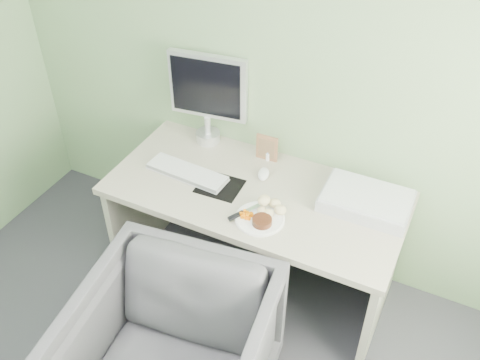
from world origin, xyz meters
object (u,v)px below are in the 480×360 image
at_px(desk, 255,215).
at_px(monitor, 208,94).
at_px(plate, 260,219).
at_px(desk_chair, 173,359).
at_px(scanner, 366,201).

bearing_deg(desk, monitor, 145.09).
xyz_separation_m(plate, desk_chair, (-0.11, -0.70, -0.34)).
bearing_deg(monitor, desk_chair, -76.78).
bearing_deg(desk, plate, -59.66).
relative_size(scanner, monitor, 0.82).
xyz_separation_m(monitor, desk_chair, (0.45, -1.21, -0.65)).
relative_size(desk, desk_chair, 1.85).
relative_size(plate, monitor, 0.46).
relative_size(monitor, desk_chair, 0.64).
bearing_deg(scanner, desk_chair, -119.23).
xyz_separation_m(desk, plate, (0.11, -0.20, 0.19)).
bearing_deg(plate, desk_chair, -99.10).
distance_m(scanner, monitor, 1.07).
height_order(desk, monitor, monitor).
bearing_deg(plate, monitor, 137.94).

